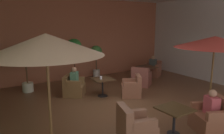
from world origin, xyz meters
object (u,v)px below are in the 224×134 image
(cafe_table_front_left, at_px, (103,82))
(cafe_table_front_right, at_px, (147,69))
(armchair_front_left_east, at_px, (132,88))
(armchair_front_right_east, at_px, (141,79))
(armchair_front_right_north, at_px, (153,70))
(patio_umbrella_tall_red, at_px, (46,45))
(armchair_mid_center_north, at_px, (212,119))
(armchair_mid_center_east, at_px, (135,128))
(iced_drink_cup, at_px, (101,78))
(potted_tree_mid_right, at_px, (74,51))
(patron_blue_shirt, at_px, (74,77))
(patio_umbrella_center_beige, at_px, (215,42))
(cafe_table_mid_center, at_px, (175,113))
(armchair_front_left_north, at_px, (74,88))
(potted_tree_mid_left, at_px, (26,59))
(patron_by_window, at_px, (153,63))
(potted_tree_right_corner, at_px, (96,56))
(patron_with_friend, at_px, (212,104))

(cafe_table_front_left, height_order, cafe_table_front_right, same)
(armchair_front_left_east, bearing_deg, armchair_front_right_east, 37.66)
(cafe_table_front_right, bearing_deg, armchair_front_right_north, 30.08)
(patio_umbrella_tall_red, bearing_deg, armchair_mid_center_north, -19.95)
(armchair_mid_center_east, bearing_deg, iced_drink_cup, 76.24)
(patio_umbrella_tall_red, bearing_deg, potted_tree_mid_right, 63.36)
(cafe_table_front_left, height_order, patron_blue_shirt, patron_blue_shirt)
(armchair_front_right_east, relative_size, patio_umbrella_center_beige, 0.41)
(patio_umbrella_tall_red, relative_size, potted_tree_mid_right, 1.23)
(potted_tree_mid_right, bearing_deg, cafe_table_mid_center, -87.17)
(armchair_mid_center_east, distance_m, patron_blue_shirt, 3.82)
(armchair_mid_center_east, bearing_deg, patron_blue_shirt, 90.30)
(armchair_front_right_north, bearing_deg, armchair_front_left_north, -170.36)
(cafe_table_front_left, xyz_separation_m, cafe_table_front_right, (2.94, 0.95, 0.01))
(armchair_front_right_east, distance_m, armchair_mid_center_east, 4.63)
(cafe_table_front_right, bearing_deg, iced_drink_cup, -161.78)
(armchair_front_right_north, bearing_deg, potted_tree_mid_left, 174.62)
(patron_blue_shirt, bearing_deg, armchair_front_right_east, -5.17)
(armchair_front_left_north, relative_size, patron_by_window, 1.60)
(potted_tree_right_corner, bearing_deg, potted_tree_mid_right, -169.75)
(armchair_mid_center_east, xyz_separation_m, potted_tree_mid_left, (-1.49, 5.20, 1.02))
(potted_tree_mid_left, xyz_separation_m, patron_blue_shirt, (1.47, -1.40, -0.62))
(potted_tree_mid_right, distance_m, potted_tree_right_corner, 1.32)
(cafe_table_mid_center, relative_size, patio_umbrella_center_beige, 0.30)
(armchair_front_right_east, distance_m, armchair_mid_center_north, 4.29)
(cafe_table_mid_center, height_order, potted_tree_right_corner, potted_tree_right_corner)
(potted_tree_mid_right, bearing_deg, patio_umbrella_center_beige, -59.78)
(potted_tree_right_corner, bearing_deg, cafe_table_front_left, -112.29)
(armchair_front_left_north, height_order, cafe_table_mid_center, armchair_front_left_north)
(patron_by_window, bearing_deg, patio_umbrella_tall_red, -148.66)
(potted_tree_mid_left, bearing_deg, potted_tree_mid_right, 11.25)
(patio_umbrella_tall_red, xyz_separation_m, patron_blue_shirt, (1.74, 3.08, -1.57))
(armchair_mid_center_north, height_order, patron_with_friend, patron_with_friend)
(armchair_front_left_north, distance_m, patio_umbrella_center_beige, 5.23)
(patron_blue_shirt, xyz_separation_m, patron_with_friend, (1.95, -4.42, 0.02))
(armchair_front_left_north, distance_m, cafe_table_front_right, 3.87)
(cafe_table_mid_center, bearing_deg, potted_tree_mid_left, 114.49)
(cafe_table_front_left, distance_m, armchair_front_right_north, 4.07)
(armchair_front_left_east, bearing_deg, armchair_front_right_north, 35.33)
(patron_with_friend, bearing_deg, potted_tree_right_corner, 89.72)
(armchair_mid_center_east, relative_size, patio_umbrella_tall_red, 0.38)
(patron_blue_shirt, bearing_deg, potted_tree_mid_right, 68.32)
(armchair_front_left_north, bearing_deg, armchair_mid_center_east, -89.27)
(armchair_front_left_north, xyz_separation_m, patron_with_friend, (1.98, -4.44, 0.44))
(patio_umbrella_tall_red, relative_size, patron_with_friend, 3.92)
(armchair_mid_center_east, height_order, patio_umbrella_center_beige, patio_umbrella_center_beige)
(potted_tree_mid_left, distance_m, patron_with_friend, 6.77)
(patio_umbrella_center_beige, bearing_deg, patron_with_friend, -144.92)
(iced_drink_cup, bearing_deg, armchair_mid_center_east, -103.76)
(potted_tree_mid_left, bearing_deg, cafe_table_front_left, -40.84)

